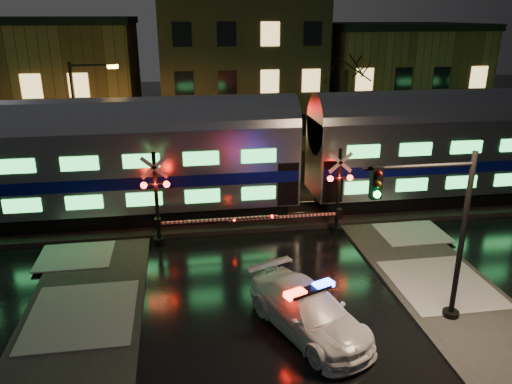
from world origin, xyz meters
TOP-DOWN VIEW (x-y plane):
  - ground at (0.00, 0.00)m, footprint 120.00×120.00m
  - ballast at (0.00, 5.00)m, footprint 90.00×4.20m
  - sidewalk_left at (-6.50, -6.00)m, footprint 4.00×20.00m
  - sidewalk_right at (6.50, -6.00)m, footprint 4.00×20.00m
  - building_left at (-13.00, 22.00)m, footprint 14.00×10.00m
  - building_mid at (2.00, 22.50)m, footprint 12.00×11.00m
  - building_right at (15.00, 22.00)m, footprint 12.00×10.00m
  - train at (3.11, 5.00)m, footprint 51.00×3.12m
  - police_car at (0.87, -4.91)m, footprint 3.77×5.43m
  - crossing_signal_right at (3.76, 2.31)m, footprint 5.74×0.65m
  - crossing_signal_left at (-3.69, 2.31)m, footprint 6.00×0.67m
  - traffic_light at (4.87, -5.03)m, footprint 3.78×0.69m
  - streetlight at (-8.01, 9.00)m, footprint 2.48×0.26m

SIDE VIEW (x-z plane):
  - ground at x=0.00m, z-range 0.00..0.00m
  - sidewalk_left at x=-6.50m, z-range 0.00..0.12m
  - sidewalk_right at x=6.50m, z-range 0.00..0.12m
  - ballast at x=0.00m, z-range 0.00..0.24m
  - police_car at x=0.87m, z-range -0.08..1.55m
  - crossing_signal_right at x=3.76m, z-range -0.35..3.71m
  - crossing_signal_left at x=-3.69m, z-range -0.36..3.89m
  - traffic_light at x=4.87m, z-range 0.19..6.03m
  - train at x=3.11m, z-range 0.42..6.35m
  - building_right at x=15.00m, z-range 0.00..8.50m
  - streetlight at x=-8.01m, z-range 0.57..7.98m
  - building_left at x=-13.00m, z-range 0.00..9.00m
  - building_mid at x=2.00m, z-range 0.00..11.50m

